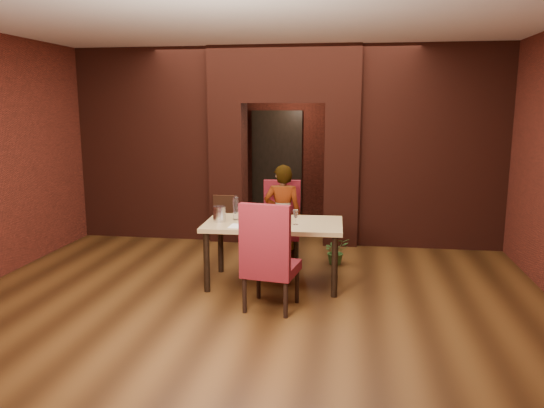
{
  "coord_description": "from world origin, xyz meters",
  "views": [
    {
      "loc": [
        1.12,
        -6.69,
        2.27
      ],
      "look_at": [
        0.1,
        0.0,
        1.0
      ],
      "focal_mm": 35.0,
      "sensor_mm": 36.0,
      "label": 1
    }
  ],
  "objects_px": {
    "person_seated": "(283,216)",
    "wine_glass_c": "(296,217)",
    "dining_table": "(274,253)",
    "chair_near": "(271,255)",
    "chair_far": "(281,223)",
    "wine_bucket": "(219,214)",
    "water_bottle": "(236,208)",
    "potted_plant": "(336,251)",
    "wine_glass_b": "(281,214)",
    "wine_glass_a": "(257,213)"
  },
  "relations": [
    {
      "from": "wine_glass_c",
      "to": "potted_plant",
      "type": "distance_m",
      "value": 1.37
    },
    {
      "from": "person_seated",
      "to": "wine_glass_c",
      "type": "bearing_deg",
      "value": 104.3
    },
    {
      "from": "chair_near",
      "to": "wine_bucket",
      "type": "relative_size",
      "value": 6.33
    },
    {
      "from": "dining_table",
      "to": "water_bottle",
      "type": "xyz_separation_m",
      "value": [
        -0.5,
        0.07,
        0.56
      ]
    },
    {
      "from": "chair_far",
      "to": "chair_near",
      "type": "height_order",
      "value": "chair_near"
    },
    {
      "from": "wine_glass_a",
      "to": "wine_glass_b",
      "type": "bearing_deg",
      "value": 1.72
    },
    {
      "from": "person_seated",
      "to": "potted_plant",
      "type": "xyz_separation_m",
      "value": [
        0.76,
        0.16,
        -0.53
      ]
    },
    {
      "from": "chair_near",
      "to": "potted_plant",
      "type": "relative_size",
      "value": 3.18
    },
    {
      "from": "chair_near",
      "to": "wine_glass_c",
      "type": "height_order",
      "value": "chair_near"
    },
    {
      "from": "wine_glass_a",
      "to": "water_bottle",
      "type": "distance_m",
      "value": 0.29
    },
    {
      "from": "wine_bucket",
      "to": "water_bottle",
      "type": "bearing_deg",
      "value": 36.6
    },
    {
      "from": "chair_near",
      "to": "person_seated",
      "type": "distance_m",
      "value": 1.64
    },
    {
      "from": "wine_bucket",
      "to": "water_bottle",
      "type": "distance_m",
      "value": 0.24
    },
    {
      "from": "chair_near",
      "to": "potted_plant",
      "type": "xyz_separation_m",
      "value": [
        0.67,
        1.79,
        -0.42
      ]
    },
    {
      "from": "water_bottle",
      "to": "potted_plant",
      "type": "height_order",
      "value": "water_bottle"
    },
    {
      "from": "wine_glass_a",
      "to": "water_bottle",
      "type": "bearing_deg",
      "value": -177.34
    },
    {
      "from": "chair_far",
      "to": "chair_near",
      "type": "xyz_separation_m",
      "value": [
        0.13,
        -1.76,
        0.03
      ]
    },
    {
      "from": "wine_glass_a",
      "to": "potted_plant",
      "type": "relative_size",
      "value": 0.48
    },
    {
      "from": "wine_bucket",
      "to": "person_seated",
      "type": "bearing_deg",
      "value": 51.39
    },
    {
      "from": "person_seated",
      "to": "wine_glass_c",
      "type": "distance_m",
      "value": 0.97
    },
    {
      "from": "chair_far",
      "to": "water_bottle",
      "type": "distance_m",
      "value": 1.05
    },
    {
      "from": "chair_near",
      "to": "chair_far",
      "type": "bearing_deg",
      "value": -76.76
    },
    {
      "from": "wine_glass_c",
      "to": "person_seated",
      "type": "bearing_deg",
      "value": 107.31
    },
    {
      "from": "person_seated",
      "to": "wine_glass_b",
      "type": "xyz_separation_m",
      "value": [
        0.07,
        -0.71,
        0.18
      ]
    },
    {
      "from": "dining_table",
      "to": "wine_glass_c",
      "type": "xyz_separation_m",
      "value": [
        0.29,
        -0.1,
        0.5
      ]
    },
    {
      "from": "chair_far",
      "to": "potted_plant",
      "type": "bearing_deg",
      "value": -1.48
    },
    {
      "from": "wine_glass_c",
      "to": "wine_bucket",
      "type": "height_order",
      "value": "wine_bucket"
    },
    {
      "from": "dining_table",
      "to": "wine_glass_b",
      "type": "distance_m",
      "value": 0.51
    },
    {
      "from": "dining_table",
      "to": "water_bottle",
      "type": "height_order",
      "value": "water_bottle"
    },
    {
      "from": "chair_far",
      "to": "chair_near",
      "type": "bearing_deg",
      "value": -89.75
    },
    {
      "from": "potted_plant",
      "to": "wine_glass_c",
      "type": "bearing_deg",
      "value": -113.83
    },
    {
      "from": "dining_table",
      "to": "water_bottle",
      "type": "bearing_deg",
      "value": 169.78
    },
    {
      "from": "wine_bucket",
      "to": "wine_glass_a",
      "type": "bearing_deg",
      "value": 17.91
    },
    {
      "from": "chair_near",
      "to": "water_bottle",
      "type": "relative_size",
      "value": 3.95
    },
    {
      "from": "dining_table",
      "to": "potted_plant",
      "type": "distance_m",
      "value": 1.25
    },
    {
      "from": "person_seated",
      "to": "wine_glass_a",
      "type": "distance_m",
      "value": 0.78
    },
    {
      "from": "chair_near",
      "to": "wine_glass_c",
      "type": "relative_size",
      "value": 6.6
    },
    {
      "from": "dining_table",
      "to": "chair_near",
      "type": "relative_size",
      "value": 1.4
    },
    {
      "from": "person_seated",
      "to": "wine_glass_a",
      "type": "bearing_deg",
      "value": 69.15
    },
    {
      "from": "dining_table",
      "to": "wine_glass_a",
      "type": "height_order",
      "value": "wine_glass_a"
    },
    {
      "from": "dining_table",
      "to": "chair_far",
      "type": "bearing_deg",
      "value": 89.99
    },
    {
      "from": "water_bottle",
      "to": "chair_far",
      "type": "bearing_deg",
      "value": 61.25
    },
    {
      "from": "wine_glass_c",
      "to": "wine_bucket",
      "type": "relative_size",
      "value": 0.96
    },
    {
      "from": "wine_glass_a",
      "to": "wine_glass_c",
      "type": "height_order",
      "value": "wine_glass_c"
    },
    {
      "from": "person_seated",
      "to": "water_bottle",
      "type": "bearing_deg",
      "value": 52.12
    },
    {
      "from": "wine_glass_b",
      "to": "potted_plant",
      "type": "xyz_separation_m",
      "value": [
        0.69,
        0.87,
        -0.71
      ]
    },
    {
      "from": "potted_plant",
      "to": "water_bottle",
      "type": "bearing_deg",
      "value": -144.77
    },
    {
      "from": "wine_glass_b",
      "to": "potted_plant",
      "type": "height_order",
      "value": "wine_glass_b"
    },
    {
      "from": "wine_glass_a",
      "to": "water_bottle",
      "type": "xyz_separation_m",
      "value": [
        -0.28,
        -0.01,
        0.06
      ]
    },
    {
      "from": "chair_near",
      "to": "person_seated",
      "type": "relative_size",
      "value": 0.85
    }
  ]
}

